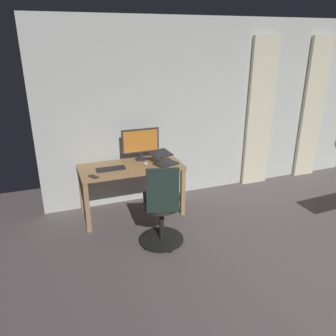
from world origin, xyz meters
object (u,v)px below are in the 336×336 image
at_px(computer_mouse, 146,163).
at_px(cell_phone_face_up, 93,176).
at_px(desk, 131,172).
at_px(office_chair, 162,210).
at_px(computer_keyboard, 111,169).
at_px(laptop, 164,160).
at_px(computer_monitor, 140,142).

height_order(computer_mouse, cell_phone_face_up, computer_mouse).
bearing_deg(desk, office_chair, 98.45).
distance_m(computer_keyboard, laptop, 0.76).
height_order(office_chair, computer_monitor, computer_monitor).
distance_m(office_chair, laptop, 0.97).
bearing_deg(laptop, computer_monitor, -66.54).
xyz_separation_m(office_chair, laptop, (-0.33, -0.85, 0.31)).
bearing_deg(cell_phone_face_up, computer_keyboard, -174.80).
height_order(desk, laptop, laptop).
bearing_deg(desk, cell_phone_face_up, 21.92).
relative_size(computer_monitor, computer_mouse, 5.54).
xyz_separation_m(computer_monitor, computer_keyboard, (0.50, 0.26, -0.26)).
xyz_separation_m(computer_keyboard, cell_phone_face_up, (0.26, 0.18, -0.01)).
bearing_deg(office_chair, computer_monitor, 100.57).
height_order(office_chair, cell_phone_face_up, office_chair).
xyz_separation_m(laptop, cell_phone_face_up, (1.02, 0.15, -0.05)).
xyz_separation_m(laptop, computer_mouse, (0.26, -0.05, -0.04)).
bearing_deg(cell_phone_face_up, office_chair, 105.88).
bearing_deg(desk, computer_keyboard, 9.04).
bearing_deg(computer_keyboard, computer_monitor, -153.01).
relative_size(desk, laptop, 3.42).
relative_size(computer_monitor, computer_keyboard, 1.42).
bearing_deg(desk, computer_mouse, 173.38).
bearing_deg(computer_mouse, office_chair, 85.38).
height_order(computer_monitor, cell_phone_face_up, computer_monitor).
distance_m(desk, computer_mouse, 0.24).
bearing_deg(computer_mouse, computer_monitor, -89.51).
bearing_deg(computer_keyboard, desk, -170.96).
bearing_deg(computer_keyboard, computer_mouse, -177.46).
bearing_deg(office_chair, cell_phone_face_up, 148.84).
bearing_deg(computer_monitor, laptop, 133.27).
relative_size(laptop, cell_phone_face_up, 2.91).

